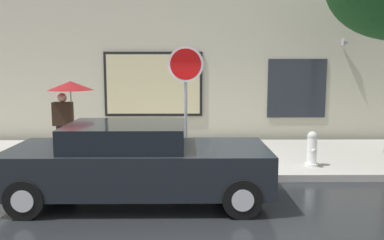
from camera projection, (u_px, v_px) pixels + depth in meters
ground_plane at (218, 198)px, 7.38m from camera, size 60.00×60.00×0.00m
sidewalk at (209, 157)px, 10.34m from camera, size 20.00×4.00×0.15m
building_facade at (205, 30)px, 12.35m from camera, size 20.00×0.67×7.00m
parked_car at (137, 162)px, 7.15m from camera, size 4.53×1.91×1.40m
fire_hydrant at (312, 149)px, 9.09m from camera, size 0.30×0.44×0.79m
pedestrian_with_umbrella at (68, 95)px, 9.73m from camera, size 1.10×1.10×1.89m
stop_sign at (186, 83)px, 8.61m from camera, size 0.76×0.10×2.66m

